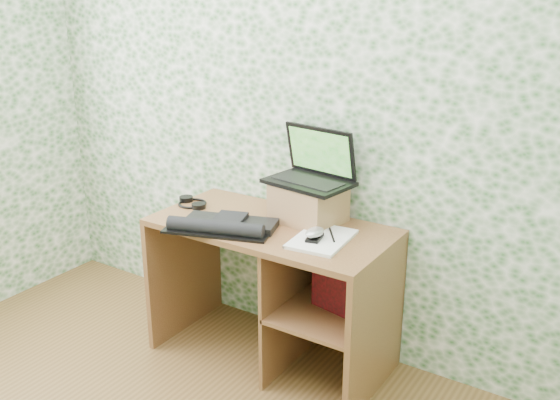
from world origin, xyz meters
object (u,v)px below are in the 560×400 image
Objects in this scene: keyboard at (224,225)px; notepad at (322,239)px; laptop at (313,170)px; riser at (308,203)px; desk at (288,275)px.

notepad is (0.46, 0.14, -0.02)m from keyboard.
keyboard is (-0.28, -0.37, -0.23)m from laptop.
riser is 0.73× the size of laptop.
keyboard is at bearing -167.93° from notepad.
riser reaches higher than notepad.
riser is 0.17m from laptop.
desk is 3.58× the size of notepad.
laptop is at bearing 73.31° from desk.
keyboard is at bearing -118.51° from laptop.
riser is 0.44m from keyboard.
keyboard reaches higher than notepad.
laptop is 1.31× the size of notepad.
laptop is (0.00, 0.04, 0.16)m from riser.
laptop is at bearing 123.35° from notepad.
notepad is at bearing -43.20° from laptop.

